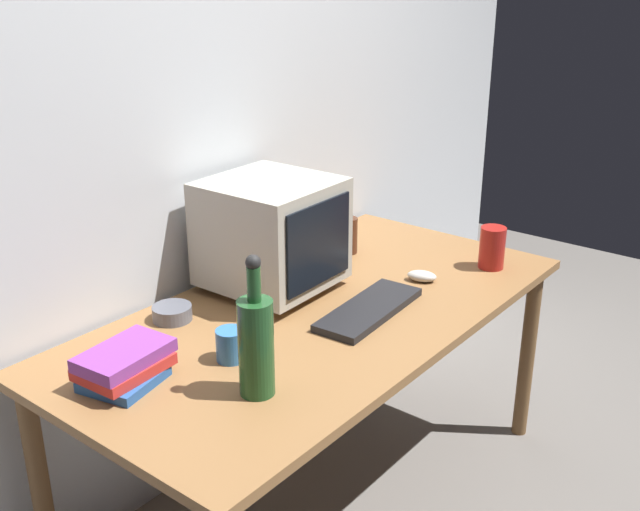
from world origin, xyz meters
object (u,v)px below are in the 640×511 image
(bottle_tall, at_px, (256,343))
(mug, at_px, (231,344))
(crt_monitor, at_px, (272,234))
(computer_mouse, at_px, (422,276))
(metal_canister, at_px, (492,248))
(bottle_short, at_px, (349,233))
(book_stack, at_px, (124,365))
(keyboard, at_px, (369,309))
(cd_spindle, at_px, (172,313))

(bottle_tall, distance_m, mug, 0.21)
(crt_monitor, height_order, computer_mouse, crt_monitor)
(mug, xyz_separation_m, metal_canister, (1.04, -0.25, 0.03))
(metal_canister, bearing_deg, bottle_short, 112.16)
(book_stack, bearing_deg, computer_mouse, -13.96)
(crt_monitor, xyz_separation_m, bottle_short, (0.42, -0.00, -0.12))
(bottle_short, relative_size, metal_canister, 1.36)
(crt_monitor, distance_m, metal_canister, 0.79)
(crt_monitor, distance_m, computer_mouse, 0.54)
(keyboard, bearing_deg, book_stack, 155.91)
(book_stack, bearing_deg, mug, -27.73)
(crt_monitor, distance_m, keyboard, 0.40)
(cd_spindle, bearing_deg, book_stack, -150.44)
(keyboard, relative_size, mug, 3.50)
(crt_monitor, distance_m, mug, 0.51)
(keyboard, relative_size, cd_spindle, 3.50)
(mug, xyz_separation_m, cd_spindle, (0.06, 0.31, -0.02))
(keyboard, height_order, computer_mouse, computer_mouse)
(crt_monitor, relative_size, metal_canister, 2.65)
(bottle_tall, bearing_deg, bottle_short, 23.32)
(bottle_tall, relative_size, mug, 3.12)
(mug, distance_m, metal_canister, 1.07)
(crt_monitor, bearing_deg, metal_canister, -38.14)
(keyboard, distance_m, computer_mouse, 0.32)
(book_stack, bearing_deg, bottle_tall, -60.44)
(crt_monitor, relative_size, bottle_tall, 1.06)
(keyboard, height_order, metal_canister, metal_canister)
(bottle_short, xyz_separation_m, mug, (-0.85, -0.23, -0.03))
(computer_mouse, height_order, mug, mug)
(computer_mouse, relative_size, bottle_short, 0.49)
(bottle_tall, xyz_separation_m, book_stack, (-0.17, 0.31, -0.09))
(metal_canister, bearing_deg, computer_mouse, 153.48)
(keyboard, distance_m, bottle_tall, 0.57)
(bottle_short, xyz_separation_m, metal_canister, (0.20, -0.48, -0.00))
(computer_mouse, xyz_separation_m, bottle_short, (0.06, 0.35, 0.06))
(bottle_tall, xyz_separation_m, mug, (0.08, 0.17, -0.10))
(mug, bearing_deg, metal_canister, -13.64)
(book_stack, relative_size, metal_canister, 1.67)
(bottle_short, distance_m, metal_canister, 0.52)
(bottle_tall, distance_m, bottle_short, 1.01)
(crt_monitor, height_order, bottle_tall, bottle_tall)
(cd_spindle, bearing_deg, mug, -101.07)
(computer_mouse, bearing_deg, keyboard, 160.71)
(bottle_short, bearing_deg, bottle_tall, -156.68)
(crt_monitor, bearing_deg, cd_spindle, 167.36)
(book_stack, height_order, metal_canister, metal_canister)
(computer_mouse, bearing_deg, cd_spindle, 129.14)
(mug, height_order, metal_canister, metal_canister)
(crt_monitor, height_order, bottle_short, crt_monitor)
(crt_monitor, height_order, keyboard, crt_monitor)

